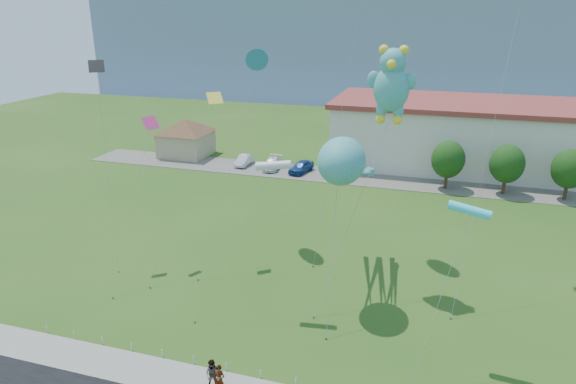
{
  "coord_description": "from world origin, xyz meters",
  "views": [
    {
      "loc": [
        9.14,
        -22.65,
        18.85
      ],
      "look_at": [
        -0.3,
        8.0,
        7.4
      ],
      "focal_mm": 32.0,
      "sensor_mm": 36.0,
      "label": 1
    }
  ],
  "objects": [
    {
      "name": "tree_near",
      "position": [
        10.0,
        34.0,
        3.39
      ],
      "size": [
        3.6,
        3.6,
        5.47
      ],
      "color": "#3F2B19",
      "rests_on": "ground"
    },
    {
      "name": "small_kite_white",
      "position": [
        -0.64,
        5.95,
        9.71
      ],
      "size": [
        4.47,
        4.83,
        10.23
      ],
      "color": "silver",
      "rests_on": "ground"
    },
    {
      "name": "parked_car_blue",
      "position": [
        -6.92,
        34.98,
        0.77
      ],
      "size": [
        2.64,
        4.45,
        1.42
      ],
      "primitive_type": "imported",
      "rotation": [
        0.0,
        0.0,
        -0.24
      ],
      "color": "navy",
      "rests_on": "parking_strip"
    },
    {
      "name": "small_kite_pink",
      "position": [
        -11.55,
        9.27,
        9.68
      ],
      "size": [
        1.29,
        7.47,
        11.38
      ],
      "color": "#CC2D70",
      "rests_on": "ground"
    },
    {
      "name": "tree_far",
      "position": [
        22.0,
        34.0,
        3.39
      ],
      "size": [
        3.6,
        3.6,
        5.47
      ],
      "color": "#3F2B19",
      "rests_on": "ground"
    },
    {
      "name": "small_kite_blue",
      "position": [
        -5.4,
        15.93,
        14.75
      ],
      "size": [
        2.62,
        9.56,
        15.78
      ],
      "color": "blue",
      "rests_on": "ground"
    },
    {
      "name": "parked_car_silver",
      "position": [
        -14.73,
        35.84,
        0.7
      ],
      "size": [
        1.37,
        3.91,
        1.29
      ],
      "primitive_type": "imported",
      "rotation": [
        0.0,
        0.0,
        0.0
      ],
      "color": "silver",
      "rests_on": "parking_strip"
    },
    {
      "name": "parked_car_white",
      "position": [
        -10.79,
        35.4,
        0.72
      ],
      "size": [
        2.2,
        4.66,
        1.31
      ],
      "primitive_type": "imported",
      "rotation": [
        0.0,
        0.0,
        0.08
      ],
      "color": "white",
      "rests_on": "parking_strip"
    },
    {
      "name": "pedestrian_left",
      "position": [
        -0.58,
        -3.09,
        0.92
      ],
      "size": [
        0.6,
        0.4,
        1.64
      ],
      "primitive_type": "imported",
      "rotation": [
        0.0,
        0.0,
        -0.01
      ],
      "color": "gray",
      "rests_on": "sidewalk"
    },
    {
      "name": "small_kite_yellow",
      "position": [
        -7.57,
        11.28,
        11.08
      ],
      "size": [
        3.25,
        7.56,
        13.08
      ],
      "color": "yellow",
      "rests_on": "ground"
    },
    {
      "name": "small_kite_black",
      "position": [
        -15.14,
        9.31,
        13.04
      ],
      "size": [
        2.75,
        3.77,
        15.38
      ],
      "color": "black",
      "rests_on": "ground"
    },
    {
      "name": "parked_car_black",
      "position": [
        -1.57,
        35.28,
        0.8
      ],
      "size": [
        2.21,
        4.67,
        1.48
      ],
      "primitive_type": "imported",
      "rotation": [
        0.0,
        0.0,
        -0.15
      ],
      "color": "black",
      "rests_on": "parking_strip"
    },
    {
      "name": "parking_strip",
      "position": [
        0.0,
        35.0,
        0.03
      ],
      "size": [
        70.0,
        6.0,
        0.06
      ],
      "primitive_type": "cube",
      "color": "#59544C",
      "rests_on": "ground"
    },
    {
      "name": "pedestrian_right",
      "position": [
        -1.04,
        -2.88,
        0.95
      ],
      "size": [
        0.88,
        0.72,
        1.71
      ],
      "primitive_type": "imported",
      "rotation": [
        0.0,
        0.0,
        0.09
      ],
      "color": "gray",
      "rests_on": "sidewalk"
    },
    {
      "name": "rope_fence",
      "position": [
        0.0,
        -1.3,
        0.25
      ],
      "size": [
        26.05,
        0.05,
        0.5
      ],
      "color": "white",
      "rests_on": "ground"
    },
    {
      "name": "teddy_bear_kite",
      "position": [
        5.63,
        11.79,
        14.3
      ],
      "size": [
        4.94,
        7.8,
        16.71
      ],
      "color": "teal",
      "rests_on": "ground"
    },
    {
      "name": "ground",
      "position": [
        0.0,
        0.0,
        0.0
      ],
      "size": [
        160.0,
        160.0,
        0.0
      ],
      "primitive_type": "plane",
      "color": "#264D15",
      "rests_on": "ground"
    },
    {
      "name": "octopus_kite",
      "position": [
        3.23,
        9.34,
        9.07
      ],
      "size": [
        3.03,
        12.23,
        11.36
      ],
      "color": "teal",
      "rests_on": "ground"
    },
    {
      "name": "pavilion",
      "position": [
        -24.0,
        38.0,
        3.02
      ],
      "size": [
        9.2,
        9.2,
        5.0
      ],
      "color": "tan",
      "rests_on": "ground"
    },
    {
      "name": "tree_mid",
      "position": [
        16.0,
        34.0,
        3.39
      ],
      "size": [
        3.6,
        3.6,
        5.47
      ],
      "color": "#3F2B19",
      "rests_on": "ground"
    },
    {
      "name": "small_kite_cyan",
      "position": [
        10.86,
        3.95,
        8.87
      ],
      "size": [
        2.41,
        5.22,
        9.38
      ],
      "color": "#34E4EA",
      "rests_on": "ground"
    },
    {
      "name": "hill_ridge",
      "position": [
        0.0,
        120.0,
        12.5
      ],
      "size": [
        160.0,
        50.0,
        25.0
      ],
      "primitive_type": "cube",
      "color": "gray",
      "rests_on": "ground"
    }
  ]
}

